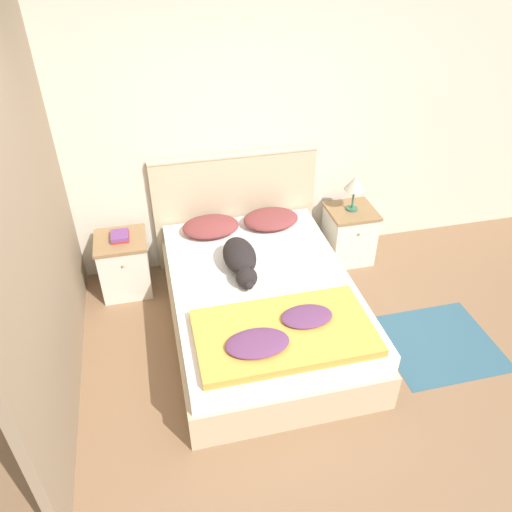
{
  "coord_description": "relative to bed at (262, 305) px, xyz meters",
  "views": [
    {
      "loc": [
        -0.68,
        -2.06,
        3.03
      ],
      "look_at": [
        0.09,
        1.2,
        0.62
      ],
      "focal_mm": 35.0,
      "sensor_mm": 36.0,
      "label": 1
    }
  ],
  "objects": [
    {
      "name": "headboard",
      "position": [
        0.0,
        1.07,
        0.35
      ],
      "size": [
        1.56,
        0.06,
        1.16
      ],
      "color": "#C6B28E",
      "rests_on": "ground_plane"
    },
    {
      "name": "book_stack",
      "position": [
        -1.1,
        0.82,
        0.33
      ],
      "size": [
        0.16,
        0.2,
        0.05
      ],
      "color": "#AD2D28",
      "rests_on": "nightstand_left"
    },
    {
      "name": "rug",
      "position": [
        1.39,
        -0.53,
        -0.25
      ],
      "size": [
        0.92,
        0.85,
        0.0
      ],
      "color": "#335B70",
      "rests_on": "ground_plane"
    },
    {
      "name": "quilt",
      "position": [
        -0.01,
        -0.65,
        0.3
      ],
      "size": [
        1.25,
        0.71,
        0.12
      ],
      "color": "gold",
      "rests_on": "bed"
    },
    {
      "name": "wall_side_left",
      "position": [
        -1.53,
        0.06,
        1.02
      ],
      "size": [
        0.06,
        3.1,
        2.55
      ],
      "color": "gray",
      "rests_on": "ground_plane"
    },
    {
      "name": "pillow_right",
      "position": [
        0.28,
        0.8,
        0.33
      ],
      "size": [
        0.52,
        0.38,
        0.13
      ],
      "color": "brown",
      "rests_on": "bed"
    },
    {
      "name": "pillow_left",
      "position": [
        -0.28,
        0.8,
        0.33
      ],
      "size": [
        0.52,
        0.38,
        0.13
      ],
      "color": "brown",
      "rests_on": "bed"
    },
    {
      "name": "ground_plane",
      "position": [
        -0.09,
        -0.99,
        -0.25
      ],
      "size": [
        16.0,
        16.0,
        0.0
      ],
      "primitive_type": "plane",
      "color": "#896647"
    },
    {
      "name": "table_lamp",
      "position": [
        1.1,
        0.82,
        0.58
      ],
      "size": [
        0.2,
        0.2,
        0.35
      ],
      "color": "#336B4C",
      "rests_on": "nightstand_right"
    },
    {
      "name": "bed",
      "position": [
        0.0,
        0.0,
        0.0
      ],
      "size": [
        1.48,
        2.09,
        0.52
      ],
      "color": "#C6B28E",
      "rests_on": "ground_plane"
    },
    {
      "name": "wall_back",
      "position": [
        -0.09,
        1.14,
        1.02
      ],
      "size": [
        9.0,
        0.06,
        2.55
      ],
      "color": "beige",
      "rests_on": "ground_plane"
    },
    {
      "name": "dog",
      "position": [
        -0.13,
        0.2,
        0.36
      ],
      "size": [
        0.27,
        0.69,
        0.22
      ],
      "color": "black",
      "rests_on": "bed"
    },
    {
      "name": "nightstand_left",
      "position": [
        -1.1,
        0.81,
        0.03
      ],
      "size": [
        0.46,
        0.45,
        0.56
      ],
      "color": "silver",
      "rests_on": "ground_plane"
    },
    {
      "name": "nightstand_right",
      "position": [
        1.1,
        0.81,
        0.03
      ],
      "size": [
        0.46,
        0.45,
        0.56
      ],
      "color": "silver",
      "rests_on": "ground_plane"
    }
  ]
}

